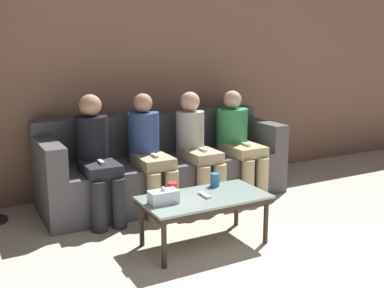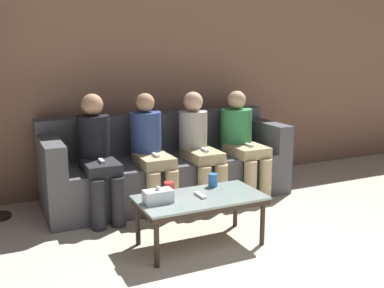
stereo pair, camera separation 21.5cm
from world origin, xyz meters
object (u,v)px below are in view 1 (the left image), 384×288
(coffee_table, at_px, (204,201))
(cup_near_left, at_px, (173,188))
(couch, at_px, (164,168))
(seated_person_left_end, at_px, (96,154))
(seated_person_mid_right, at_px, (196,144))
(game_remote, at_px, (204,195))
(seated_person_right_end, at_px, (238,139))
(cup_near_right, at_px, (215,180))
(seated_person_mid_left, at_px, (149,149))
(tissue_box, at_px, (163,197))

(coffee_table, height_order, cup_near_left, cup_near_left)
(couch, relative_size, seated_person_left_end, 2.21)
(coffee_table, distance_m, seated_person_mid_right, 1.10)
(game_remote, height_order, seated_person_mid_right, seated_person_mid_right)
(seated_person_left_end, relative_size, seated_person_right_end, 1.03)
(seated_person_mid_right, bearing_deg, seated_person_right_end, 1.60)
(cup_near_right, height_order, seated_person_mid_right, seated_person_mid_right)
(game_remote, bearing_deg, cup_near_right, 41.56)
(couch, relative_size, seated_person_mid_left, 2.24)
(seated_person_mid_left, bearing_deg, seated_person_left_end, 179.98)
(cup_near_left, relative_size, tissue_box, 0.42)
(seated_person_left_end, relative_size, seated_person_mid_right, 1.02)
(couch, height_order, seated_person_left_end, seated_person_left_end)
(seated_person_mid_right, bearing_deg, seated_person_left_end, 179.55)
(tissue_box, distance_m, seated_person_mid_right, 1.27)
(couch, xyz_separation_m, cup_near_left, (-0.39, -1.02, 0.13))
(game_remote, relative_size, seated_person_mid_right, 0.13)
(couch, relative_size, tissue_box, 11.48)
(seated_person_left_end, distance_m, seated_person_mid_right, 1.03)
(cup_near_right, distance_m, game_remote, 0.29)
(seated_person_mid_right, bearing_deg, tissue_box, -130.01)
(couch, distance_m, seated_person_right_end, 0.85)
(tissue_box, bearing_deg, seated_person_left_end, 103.01)
(tissue_box, bearing_deg, cup_near_left, 47.24)
(couch, distance_m, tissue_box, 1.32)
(cup_near_right, distance_m, seated_person_mid_right, 0.83)
(seated_person_mid_left, xyz_separation_m, seated_person_right_end, (1.03, 0.01, -0.00))
(tissue_box, bearing_deg, seated_person_mid_left, 73.26)
(game_remote, bearing_deg, tissue_box, 178.99)
(couch, relative_size, seated_person_right_end, 2.28)
(cup_near_right, height_order, game_remote, cup_near_right)
(cup_near_right, bearing_deg, cup_near_left, -178.85)
(cup_near_right, distance_m, seated_person_left_end, 1.13)
(cup_near_left, distance_m, seated_person_mid_right, 1.03)
(cup_near_right, relative_size, tissue_box, 0.50)
(game_remote, distance_m, seated_person_right_end, 1.40)
(couch, bearing_deg, seated_person_left_end, -163.78)
(seated_person_left_end, bearing_deg, seated_person_mid_left, -0.02)
(cup_near_left, bearing_deg, coffee_table, -43.12)
(couch, distance_m, seated_person_left_end, 0.86)
(cup_near_left, height_order, seated_person_mid_left, seated_person_mid_left)
(cup_near_left, height_order, seated_person_mid_right, seated_person_mid_right)
(game_remote, bearing_deg, seated_person_right_end, 45.34)
(seated_person_mid_right, distance_m, seated_person_right_end, 0.52)
(seated_person_mid_left, height_order, seated_person_right_end, seated_person_mid_left)
(seated_person_mid_left, bearing_deg, tissue_box, -106.74)
(cup_near_right, distance_m, seated_person_right_end, 1.11)
(seated_person_right_end, bearing_deg, seated_person_mid_right, -178.40)
(coffee_table, relative_size, seated_person_mid_left, 0.89)
(cup_near_right, distance_m, tissue_box, 0.59)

